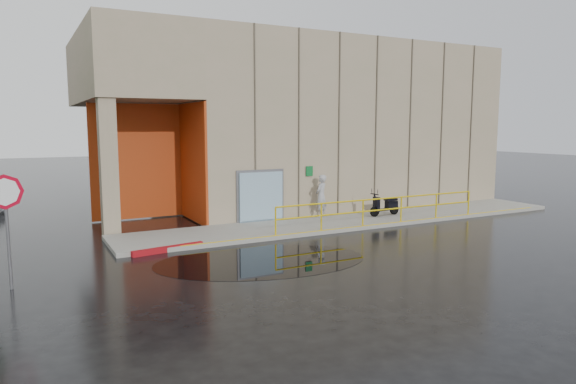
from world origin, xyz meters
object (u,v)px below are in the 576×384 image
Objects in this scene: scooter at (385,200)px; red_curb at (168,249)px; person at (321,196)px; stop_sign at (6,207)px.

scooter is 10.00m from red_curb.
red_curb is at bearing -14.94° from person.
stop_sign is at bearing -155.88° from red_curb.
stop_sign is 5.23m from red_curb.
stop_sign reaches higher than red_curb.
person is at bearing 157.40° from scooter.
scooter is at bearing 127.10° from person.
scooter is 0.55× the size of stop_sign.
person is at bearing 28.09° from stop_sign.
stop_sign is at bearing -12.71° from person.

